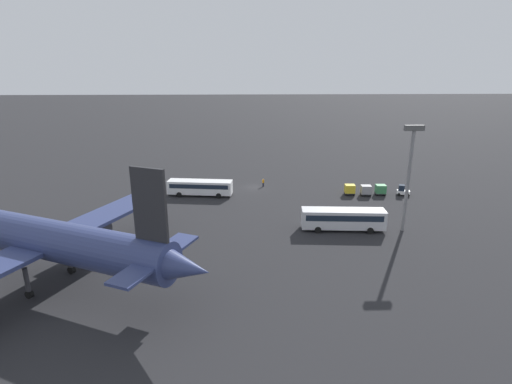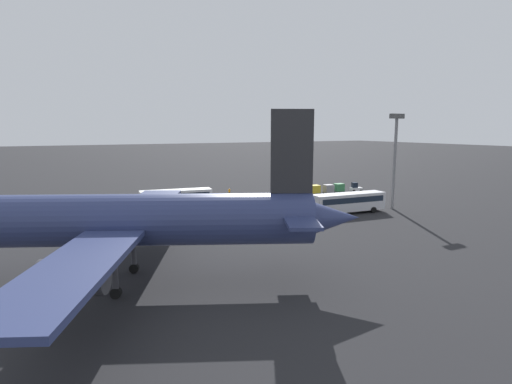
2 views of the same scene
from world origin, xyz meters
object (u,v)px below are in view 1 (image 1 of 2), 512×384
Objects in this scene: worker_person at (263,183)px; cargo_cart_grey at (366,190)px; cargo_cart_green at (381,189)px; shuttle_bus_far at (343,218)px; airplane at (36,237)px; cargo_cart_yellow at (350,189)px; baggage_tug at (403,191)px; shuttle_bus_near at (200,187)px.

worker_person is 0.83× the size of cargo_cart_grey.
worker_person is 23.69m from cargo_cart_green.
airplane is at bearing 24.84° from shuttle_bus_far.
cargo_cart_yellow is (6.03, -0.36, 0.00)m from cargo_cart_green.
shuttle_bus_far is at bearing 63.98° from baggage_tug.
baggage_tug is at bearing -174.75° from shuttle_bus_near.
cargo_cart_green and cargo_cart_yellow have the same top height.
shuttle_bus_near is 32.39m from cargo_cart_grey.
cargo_cart_green is 1.00× the size of cargo_cart_grey.
airplane reaches higher than shuttle_bus_far.
cargo_cart_yellow is at bearing -120.09° from airplane.
cargo_cart_grey is (-47.49, -31.32, -4.56)m from airplane.
cargo_cart_green is at bearing 12.43° from baggage_tug.
shuttle_bus_near is 6.08× the size of cargo_cart_yellow.
cargo_cart_grey is (-19.70, 7.02, 0.32)m from worker_person.
shuttle_bus_far is at bearing 149.66° from shuttle_bus_near.
airplane is 20.23× the size of cargo_cart_green.
shuttle_bus_near reaches higher than cargo_cart_green.
shuttle_bus_far reaches higher than baggage_tug.
shuttle_bus_near is 29.35m from cargo_cart_yellow.
airplane is 57.07m from cargo_cart_grey.
cargo_cart_green is at bearing 176.60° from cargo_cart_yellow.
shuttle_bus_near is 6.08× the size of cargo_cart_grey.
airplane is 20.23× the size of cargo_cart_yellow.
worker_person is at bearing -16.46° from cargo_cart_green.
airplane is at bearing 32.05° from cargo_cart_green.
airplane reaches higher than shuttle_bus_near.
worker_person is (-12.65, -5.65, -0.95)m from shuttle_bus_near.
shuttle_bus_far reaches higher than cargo_cart_yellow.
worker_person is 17.86m from cargo_cart_yellow.
cargo_cart_grey is 1.00× the size of cargo_cart_yellow.
worker_person is at bearing -20.84° from cargo_cart_yellow.
airplane is at bearing 54.06° from worker_person.
cargo_cart_green is (-50.51, -31.63, -4.56)m from airplane.
airplane is 63.23m from baggage_tug.
shuttle_bus_far is (-23.60, 18.23, 0.15)m from shuttle_bus_near.
cargo_cart_grey is at bearing 160.39° from worker_person.
worker_person is 20.92m from cargo_cart_grey.
baggage_tug reaches higher than cargo_cart_green.
baggage_tug is (-39.63, 1.45, -0.88)m from shuttle_bus_near.
cargo_cart_yellow reaches higher than worker_person.
shuttle_bus_far is 7.39× the size of worker_person.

